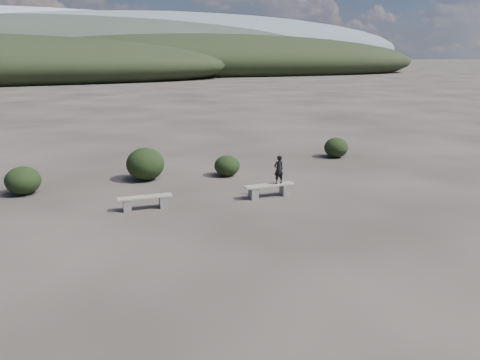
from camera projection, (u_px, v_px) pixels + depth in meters
name	position (u px, v px, depth m)	size (l,w,h in m)	color
ground	(312.00, 261.00, 10.70)	(1200.00, 1200.00, 0.00)	#292420
bench_left	(145.00, 201.00, 14.28)	(1.66, 0.43, 0.41)	slate
bench_right	(269.00, 189.00, 15.52)	(1.73, 0.38, 0.43)	slate
seated_person	(279.00, 170.00, 15.47)	(0.35, 0.23, 0.96)	black
shrub_a	(23.00, 180.00, 15.80)	(1.16, 1.16, 0.95)	black
shrub_b	(145.00, 164.00, 17.62)	(1.43, 1.43, 1.22)	black
shrub_c	(227.00, 166.00, 18.26)	(1.01, 1.01, 0.80)	black
shrub_e	(336.00, 147.00, 21.61)	(1.10, 1.10, 0.92)	black
mountain_ridges	(46.00, 47.00, 310.47)	(500.00, 400.00, 56.00)	black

